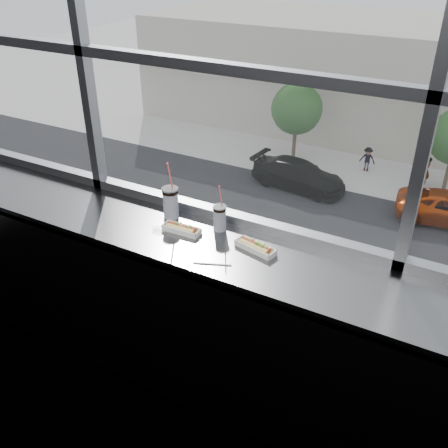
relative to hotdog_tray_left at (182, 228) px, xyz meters
The scene contains 19 objects.
wall_back_lower 0.65m from the hotdog_tray_left, 53.86° to the left, with size 6.00×6.00×0.00m, color black.
window_glass 1.22m from the hotdog_tray_left, 55.95° to the left, with size 6.00×6.00×0.00m, color silver.
window_mullions 1.22m from the hotdog_tray_left, 53.86° to the left, with size 6.00×0.08×2.40m, color gray, non-canonical shape.
counter 0.19m from the hotdog_tray_left, ahead, with size 6.00×0.55×0.06m, color slate.
counter_fascia 0.66m from the hotdog_tray_left, 57.14° to the right, with size 6.00×0.04×1.04m, color slate.
hotdog_tray_left is the anchor object (origin of this frame).
hotdog_tray_right 0.46m from the hotdog_tray_left, ahead, with size 0.25×0.13×0.06m.
soda_cup_left 0.21m from the hotdog_tray_left, 141.71° to the left, with size 0.10×0.10×0.37m.
soda_cup_right 0.23m from the hotdog_tray_left, 35.87° to the left, with size 0.08×0.08×0.30m.
loose_straw 0.38m from the hotdog_tray_left, 32.00° to the right, with size 0.01×0.01×0.20m, color white.
wrapper 0.13m from the hotdog_tray_left, 155.81° to the right, with size 0.10×0.07×0.02m, color silver.
street_asphalt 23.59m from the hotdog_tray_left, 89.49° to the left, with size 80.00×10.00×0.06m, color black.
far_sidewalk 30.73m from the hotdog_tray_left, 89.63° to the left, with size 80.00×6.00×0.04m, color beige.
car_near_a 23.66m from the hotdog_tray_left, 129.12° to the left, with size 6.38×2.66×2.13m, color silver.
car_near_c 19.62m from the hotdog_tray_left, 85.69° to the left, with size 6.82×2.84×2.27m, color #BC0011.
car_far_a 27.74m from the hotdog_tray_left, 108.00° to the left, with size 6.79×2.83×2.26m, color black.
pedestrian_b 30.55m from the hotdog_tray_left, 92.41° to the left, with size 0.95×0.71×2.14m, color #66605B.
pedestrian_a 31.26m from the hotdog_tray_left, 99.65° to the left, with size 0.86×0.64×1.93m, color #66605B.
tree_left 31.10m from the hotdog_tray_left, 109.13° to the left, with size 3.38×3.38×5.28m.
Camera 1 is at (1.23, -0.80, 2.61)m, focal length 40.00 mm.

